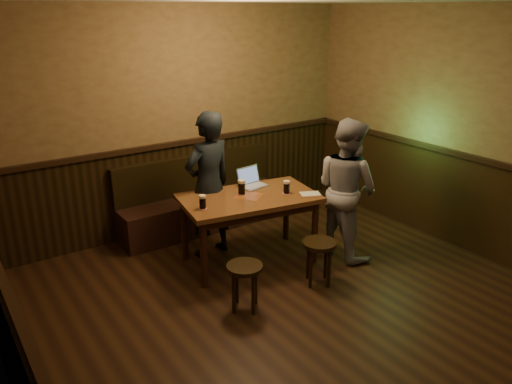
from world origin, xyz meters
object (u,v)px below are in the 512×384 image
Objects in this scene: laptop at (251,181)px; person_suit at (209,185)px; pub_table at (249,205)px; pint_right at (287,187)px; stool_left at (245,274)px; pint_left at (203,202)px; pint_mid at (242,187)px; person_grey at (347,188)px; stool_right at (319,250)px; bench at (201,205)px.

person_suit is at bearing 154.38° from laptop.
pint_right reaches higher than pub_table.
person_suit is at bearing 131.50° from pub_table.
stool_left is at bearing 66.39° from person_suit.
person_suit reaches higher than stool_left.
pint_mid is (0.56, 0.13, 0.01)m from pint_left.
pint_mid is at bearing 60.87° from person_grey.
person_suit is (-0.26, 0.43, 0.16)m from pub_table.
pint_right is (0.99, -0.13, 0.00)m from pint_left.
pint_left reaches higher than pub_table.
pub_table is 0.99× the size of person_grey.
pint_left is 0.86m from laptop.
pub_table is 3.35× the size of stool_right.
pint_mid is 0.10× the size of person_grey.
person_suit is (0.33, 0.46, -0.02)m from pint_left.
pub_table is 0.37m from laptop.
person_suit reaches higher than stool_right.
stool_left is at bearing -106.74° from bench.
laptop reaches higher than pub_table.
stool_left is (-0.58, -1.92, 0.06)m from bench.
pint_right is at bearing 83.85° from stool_right.
pint_mid is at bearing 121.69° from pub_table.
pub_table is 3.44× the size of stool_left.
stool_right is 3.23× the size of pint_left.
pub_table is 0.94× the size of person_suit.
person_grey is at bearing 27.01° from stool_right.
person_suit is at bearing 75.46° from stool_left.
pub_table is 0.62m from pint_left.
stool_left is 0.90m from pint_left.
pint_mid is 0.41m from person_suit.
person_suit reaches higher than pub_table.
stool_left is 3.15× the size of pint_left.
pint_right is 0.09× the size of person_suit.
person_suit is (-0.26, -0.71, 0.54)m from bench.
person_suit is at bearing 54.29° from pint_left.
bench is 1.20m from pub_table.
laptop reaches higher than bench.
laptop is at bearing -76.62° from bench.
stool_left is 1.41× the size of laptop.
laptop is (0.80, 0.30, -0.02)m from pint_left.
bench is 2.01m from stool_left.
person_suit reaches higher than pint_left.
laptop is (0.79, 1.05, 0.48)m from stool_left.
pint_right is 0.88m from person_suit.
laptop is at bearing 61.21° from pub_table.
person_grey is at bearing 136.29° from person_suit.
pint_mid is 0.30m from laptop.
pint_right is 0.45× the size of laptop.
bench is at bearing 99.76° from pub_table.
pint_left reaches higher than stool_right.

